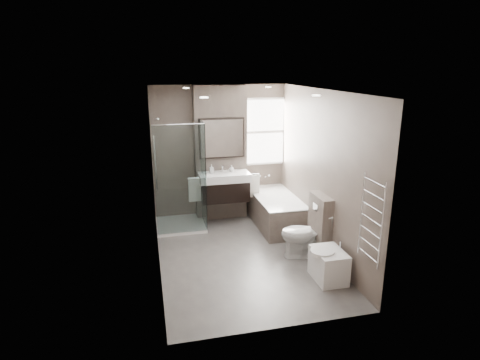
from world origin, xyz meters
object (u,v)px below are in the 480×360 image
object	(u,v)px
vanity	(224,186)
bidet	(328,264)
bathtub	(276,209)
toilet	(305,234)

from	to	relation	value
vanity	bidet	xyz separation A→B (m)	(1.01, -2.43, -0.51)
vanity	bathtub	world-z (taller)	vanity
toilet	bidet	world-z (taller)	toilet
vanity	bathtub	bearing A→B (deg)	-19.37
bathtub	toilet	bearing A→B (deg)	-88.09
vanity	bathtub	distance (m)	1.07
bathtub	toilet	distance (m)	1.35
bathtub	bidet	distance (m)	2.11
toilet	bidet	size ratio (longest dim) A/B	1.35
toilet	bidet	distance (m)	0.77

